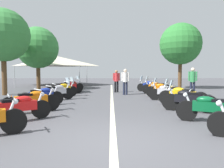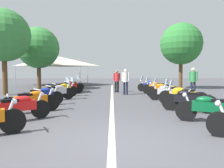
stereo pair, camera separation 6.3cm
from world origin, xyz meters
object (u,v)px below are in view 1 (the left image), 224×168
object	(u,v)px
motorcycle_right_row_1	(211,108)
motorcycle_right_row_6	(157,87)
roadside_tree_1	(3,35)
motorcycle_left_row_7	(71,86)
bystander_1	(116,79)
motorcycle_right_row_2	(188,99)
bystander_0	(125,80)
bystander_2	(193,79)
motorcycle_right_row_3	(182,95)
event_tent	(55,61)
roadside_tree_0	(38,48)
motorcycle_right_row_7	(150,86)
motorcycle_left_row_2	(32,101)
traffic_cone_0	(44,91)
roadside_tree_2	(181,44)
traffic_cone_1	(12,103)
motorcycle_left_row_5	(62,89)
motorcycle_left_row_4	(56,92)
motorcycle_left_row_1	(18,107)
motorcycle_left_row_6	(68,87)
motorcycle_right_row_4	(167,92)
motorcycle_right_row_5	(163,89)
motorcycle_left_row_3	(42,96)

from	to	relation	value
motorcycle_right_row_1	motorcycle_right_row_6	bearing A→B (deg)	-65.69
roadside_tree_1	motorcycle_right_row_1	bearing A→B (deg)	-126.74
motorcycle_left_row_7	bystander_1	world-z (taller)	bystander_1
motorcycle_right_row_1	motorcycle_right_row_2	size ratio (longest dim) A/B	1.02
motorcycle_right_row_2	motorcycle_right_row_6	world-z (taller)	motorcycle_right_row_2
bystander_0	bystander_2	world-z (taller)	bystander_2
motorcycle_right_row_3	event_tent	distance (m)	16.53
roadside_tree_0	motorcycle_right_row_7	bearing A→B (deg)	-99.66
motorcycle_left_row_2	motorcycle_right_row_1	xyz separation A→B (m)	(-1.62, -6.04, -0.00)
motorcycle_right_row_3	traffic_cone_0	xyz separation A→B (m)	(3.68, 7.44, -0.19)
roadside_tree_0	roadside_tree_2	distance (m)	12.16
roadside_tree_0	motorcycle_right_row_6	bearing A→B (deg)	-108.56
motorcycle_right_row_7	traffic_cone_1	xyz separation A→B (m)	(-7.40, 7.04, -0.17)
motorcycle_right_row_2	roadside_tree_2	distance (m)	11.52
motorcycle_left_row_2	motorcycle_right_row_1	bearing A→B (deg)	-50.06
roadside_tree_1	roadside_tree_2	xyz separation A→B (m)	(4.89, -13.04, 0.06)
motorcycle_left_row_5	motorcycle_right_row_1	distance (m)	8.90
motorcycle_right_row_6	traffic_cone_0	xyz separation A→B (m)	(-1.17, 7.35, -0.18)
motorcycle_left_row_2	bystander_1	world-z (taller)	bystander_1
traffic_cone_1	roadside_tree_2	world-z (taller)	roadside_tree_2
event_tent	motorcycle_left_row_4	bearing A→B (deg)	-165.16
roadside_tree_0	roadside_tree_1	distance (m)	3.83
motorcycle_left_row_1	motorcycle_right_row_1	world-z (taller)	motorcycle_right_row_1
motorcycle_left_row_6	roadside_tree_2	size ratio (longest dim) A/B	0.33
bystander_1	roadside_tree_1	world-z (taller)	roadside_tree_1
motorcycle_right_row_4	bystander_2	size ratio (longest dim) A/B	1.07
motorcycle_right_row_7	bystander_2	world-z (taller)	bystander_2
motorcycle_left_row_6	motorcycle_left_row_2	bearing A→B (deg)	-125.62
motorcycle_right_row_5	roadside_tree_0	bearing A→B (deg)	-11.09
motorcycle_right_row_5	motorcycle_right_row_7	world-z (taller)	motorcycle_right_row_7
motorcycle_right_row_1	roadside_tree_0	xyz separation A→B (m)	(11.15, 9.04, 2.99)
roadside_tree_1	event_tent	world-z (taller)	roadside_tree_1
motorcycle_right_row_3	bystander_2	xyz separation A→B (m)	(3.69, -1.90, 0.58)
bystander_1	bystander_2	size ratio (longest dim) A/B	0.92
traffic_cone_0	bystander_0	world-z (taller)	bystander_0
motorcycle_right_row_4	bystander_0	bearing A→B (deg)	-32.13
motorcycle_left_row_1	motorcycle_right_row_7	world-z (taller)	motorcycle_right_row_7
motorcycle_left_row_1	bystander_1	distance (m)	9.57
motorcycle_right_row_7	motorcycle_left_row_5	bearing A→B (deg)	53.51
motorcycle_left_row_1	roadside_tree_1	distance (m)	8.96
motorcycle_left_row_3	roadside_tree_2	bearing A→B (deg)	15.69
motorcycle_left_row_3	motorcycle_right_row_4	world-z (taller)	motorcycle_right_row_4
roadside_tree_1	event_tent	size ratio (longest dim) A/B	0.82
roadside_tree_2	event_tent	bearing A→B (deg)	70.13
motorcycle_left_row_4	motorcycle_right_row_7	bearing A→B (deg)	0.51
bystander_0	motorcycle_right_row_4	bearing A→B (deg)	53.81
traffic_cone_1	roadside_tree_0	distance (m)	9.67
motorcycle_left_row_1	motorcycle_left_row_4	world-z (taller)	motorcycle_left_row_4
motorcycle_left_row_7	bystander_2	distance (m)	8.63
motorcycle_right_row_7	bystander_0	bearing A→B (deg)	70.67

